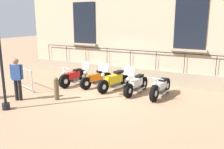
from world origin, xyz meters
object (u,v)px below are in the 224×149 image
at_px(bollard, 56,89).
at_px(motorcycle_white, 136,85).
at_px(motorcycle_silver, 161,88).
at_px(pedestrian_walking, 17,77).
at_px(motorcycle_red, 74,77).
at_px(motorcycle_orange, 97,79).
at_px(motorcycle_yellow, 114,81).
at_px(crowd_barrier, 21,77).

bearing_deg(bollard, motorcycle_white, 131.72).
distance_m(motorcycle_silver, pedestrian_walking, 5.97).
relative_size(motorcycle_red, motorcycle_orange, 1.00).
xyz_separation_m(motorcycle_white, bollard, (2.31, -2.60, 0.07)).
distance_m(motorcycle_yellow, motorcycle_white, 1.11).
height_order(motorcycle_red, motorcycle_silver, motorcycle_red).
distance_m(motorcycle_silver, bollard, 4.38).
bearing_deg(motorcycle_white, motorcycle_orange, -92.64).
bearing_deg(crowd_barrier, motorcycle_yellow, 113.92).
relative_size(motorcycle_red, motorcycle_silver, 0.94).
relative_size(motorcycle_white, motorcycle_silver, 0.99).
height_order(motorcycle_silver, bollard, motorcycle_silver).
distance_m(motorcycle_red, motorcycle_orange, 1.21).
bearing_deg(motorcycle_orange, motorcycle_red, -77.41).
bearing_deg(motorcycle_white, bollard, -48.28).
height_order(motorcycle_yellow, motorcycle_silver, motorcycle_yellow).
bearing_deg(crowd_barrier, bollard, 78.58).
height_order(motorcycle_orange, bollard, motorcycle_orange).
relative_size(motorcycle_red, motorcycle_yellow, 0.90).
bearing_deg(pedestrian_walking, crowd_barrier, -136.25).
bearing_deg(motorcycle_silver, motorcycle_yellow, -90.30).
distance_m(motorcycle_white, crowd_barrier, 5.49).
relative_size(motorcycle_white, bollard, 2.14).
bearing_deg(motorcycle_silver, motorcycle_red, -87.75).
xyz_separation_m(motorcycle_red, crowd_barrier, (1.62, -1.88, 0.16)).
height_order(motorcycle_yellow, motorcycle_white, motorcycle_yellow).
relative_size(motorcycle_orange, motorcycle_silver, 0.94).
distance_m(motorcycle_red, motorcycle_silver, 4.42).
relative_size(motorcycle_yellow, crowd_barrier, 1.02).
height_order(motorcycle_red, motorcycle_white, motorcycle_white).
bearing_deg(bollard, motorcycle_yellow, 147.52).
distance_m(motorcycle_white, pedestrian_walking, 5.05).
bearing_deg(motorcycle_orange, crowd_barrier, -58.37).
height_order(crowd_barrier, bollard, crowd_barrier).
xyz_separation_m(motorcycle_red, motorcycle_silver, (-0.17, 4.42, 0.00)).
height_order(crowd_barrier, pedestrian_walking, pedestrian_walking).
distance_m(motorcycle_white, motorcycle_silver, 1.12).
distance_m(motorcycle_orange, bollard, 2.46).
relative_size(motorcycle_red, crowd_barrier, 0.92).
height_order(bollard, pedestrian_walking, pedestrian_walking).
bearing_deg(motorcycle_red, bollard, 18.27).
bearing_deg(crowd_barrier, motorcycle_red, 130.76).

